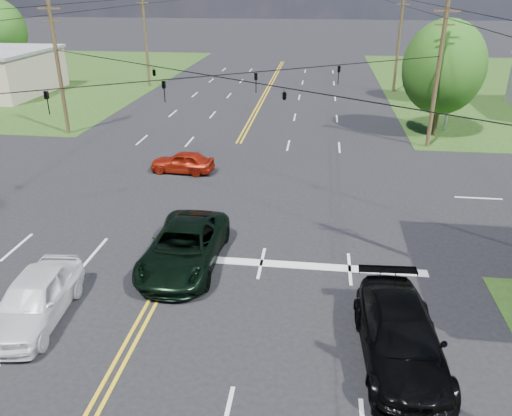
# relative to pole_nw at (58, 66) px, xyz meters

# --- Properties ---
(ground) EXTENTS (280.00, 280.00, 0.00)m
(ground) POSITION_rel_pole_nw_xyz_m (13.00, -9.00, -4.92)
(ground) COLOR black
(ground) RESTS_ON ground
(stop_bar) EXTENTS (10.00, 0.50, 0.02)m
(stop_bar) POSITION_rel_pole_nw_xyz_m (18.00, -17.00, -4.92)
(stop_bar) COLOR silver
(stop_bar) RESTS_ON ground
(pole_nw) EXTENTS (1.60, 0.28, 9.50)m
(pole_nw) POSITION_rel_pole_nw_xyz_m (0.00, 0.00, 0.00)
(pole_nw) COLOR #42341C
(pole_nw) RESTS_ON ground
(pole_ne) EXTENTS (1.60, 0.28, 9.50)m
(pole_ne) POSITION_rel_pole_nw_xyz_m (26.00, 0.00, 0.00)
(pole_ne) COLOR #42341C
(pole_ne) RESTS_ON ground
(pole_left_far) EXTENTS (1.60, 0.28, 10.00)m
(pole_left_far) POSITION_rel_pole_nw_xyz_m (0.00, 19.00, 0.25)
(pole_left_far) COLOR #42341C
(pole_left_far) RESTS_ON ground
(pole_right_far) EXTENTS (1.60, 0.28, 10.00)m
(pole_right_far) POSITION_rel_pole_nw_xyz_m (26.00, 19.00, 0.25)
(pole_right_far) COLOR #42341C
(pole_right_far) RESTS_ON ground
(span_wire_signals) EXTENTS (26.00, 18.00, 1.13)m
(span_wire_signals) POSITION_rel_pole_nw_xyz_m (13.00, -9.00, 1.08)
(span_wire_signals) COLOR black
(span_wire_signals) RESTS_ON ground
(power_lines) EXTENTS (26.04, 100.00, 0.64)m
(power_lines) POSITION_rel_pole_nw_xyz_m (13.00, -11.00, 3.68)
(power_lines) COLOR black
(power_lines) RESTS_ON ground
(tree_right_a) EXTENTS (5.70, 5.70, 8.18)m
(tree_right_a) POSITION_rel_pole_nw_xyz_m (27.00, 3.00, -0.05)
(tree_right_a) COLOR #42341C
(tree_right_a) RESTS_ON ground
(tree_right_b) EXTENTS (4.94, 4.94, 7.09)m
(tree_right_b) POSITION_rel_pole_nw_xyz_m (29.50, 15.00, -0.70)
(tree_right_b) COLOR #42341C
(tree_right_b) RESTS_ON ground
(pickup_dkgreen) EXTENTS (2.77, 5.91, 1.64)m
(pickup_dkgreen) POSITION_rel_pole_nw_xyz_m (13.50, -17.50, -4.10)
(pickup_dkgreen) COLOR black
(pickup_dkgreen) RESTS_ON ground
(suv_black) EXTENTS (2.60, 5.76, 1.64)m
(suv_black) POSITION_rel_pole_nw_xyz_m (21.19, -22.04, -4.10)
(suv_black) COLOR black
(suv_black) RESTS_ON ground
(pickup_white) EXTENTS (2.30, 4.91, 1.63)m
(pickup_white) POSITION_rel_pole_nw_xyz_m (9.50, -21.55, -4.10)
(pickup_white) COLOR white
(pickup_white) RESTS_ON ground
(sedan_red) EXTENTS (3.81, 1.72, 1.27)m
(sedan_red) POSITION_rel_pole_nw_xyz_m (10.63, -7.06, -4.28)
(sedan_red) COLOR #9D1C0B
(sedan_red) RESTS_ON ground
(polesign_ne) EXTENTS (2.00, 0.28, 7.24)m
(polesign_ne) POSITION_rel_pole_nw_xyz_m (28.06, 4.41, 0.61)
(polesign_ne) COLOR #A5A5AA
(polesign_ne) RESTS_ON ground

